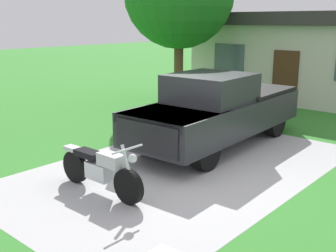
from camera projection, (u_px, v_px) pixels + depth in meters
name	position (u px, v px, depth m)	size (l,w,h in m)	color
ground_plane	(184.00, 168.00, 9.14)	(80.00, 80.00, 0.00)	#37862F
driveway_pad	(184.00, 168.00, 9.14)	(4.97, 8.09, 0.01)	#B8B8B8
motorcycle	(100.00, 169.00, 7.74)	(2.21, 0.70, 1.09)	black
pickup_truck	(219.00, 109.00, 10.71)	(2.24, 5.70, 1.90)	black
neighbor_house	(314.00, 55.00, 17.19)	(9.60, 5.60, 3.50)	beige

